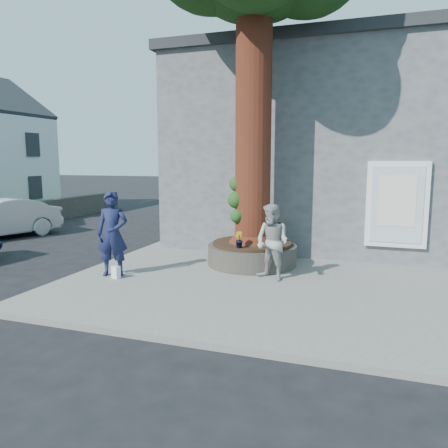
% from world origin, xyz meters
% --- Properties ---
extents(ground, '(120.00, 120.00, 0.00)m').
position_xyz_m(ground, '(0.00, 0.00, 0.00)').
color(ground, black).
rests_on(ground, ground).
extents(pavement, '(9.00, 8.00, 0.12)m').
position_xyz_m(pavement, '(1.50, 1.00, 0.06)').
color(pavement, slate).
rests_on(pavement, ground).
extents(yellow_line, '(0.10, 30.00, 0.01)m').
position_xyz_m(yellow_line, '(-3.05, 1.00, 0.00)').
color(yellow_line, yellow).
rests_on(yellow_line, ground).
extents(stone_shop, '(10.30, 8.30, 6.30)m').
position_xyz_m(stone_shop, '(2.50, 7.20, 3.16)').
color(stone_shop, '#535659').
rests_on(stone_shop, ground).
extents(planter, '(2.30, 2.30, 0.60)m').
position_xyz_m(planter, '(0.80, 2.00, 0.41)').
color(planter, black).
rests_on(planter, pavement).
extents(man, '(0.83, 0.66, 1.99)m').
position_xyz_m(man, '(-2.01, -0.12, 1.11)').
color(man, '#161B3D').
rests_on(man, pavement).
extents(woman, '(1.05, 0.96, 1.74)m').
position_xyz_m(woman, '(1.61, 0.74, 0.99)').
color(woman, '#9F9D98').
rests_on(woman, pavement).
extents(shopping_bag, '(0.23, 0.18, 0.28)m').
position_xyz_m(shopping_bag, '(-1.82, -0.32, 0.26)').
color(shopping_bag, white).
rests_on(shopping_bag, pavement).
extents(plant_a, '(0.26, 0.24, 0.40)m').
position_xyz_m(plant_a, '(0.92, 2.77, 0.92)').
color(plant_a, gray).
rests_on(plant_a, planter).
extents(plant_b, '(0.31, 0.30, 0.40)m').
position_xyz_m(plant_b, '(0.69, 1.15, 0.92)').
color(plant_b, gray).
rests_on(plant_b, planter).
extents(plant_c, '(0.20, 0.20, 0.30)m').
position_xyz_m(plant_c, '(1.65, 1.15, 0.87)').
color(plant_c, gray).
rests_on(plant_c, planter).
extents(plant_d, '(0.39, 0.39, 0.32)m').
position_xyz_m(plant_d, '(1.65, 1.30, 0.88)').
color(plant_d, gray).
rests_on(plant_d, planter).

